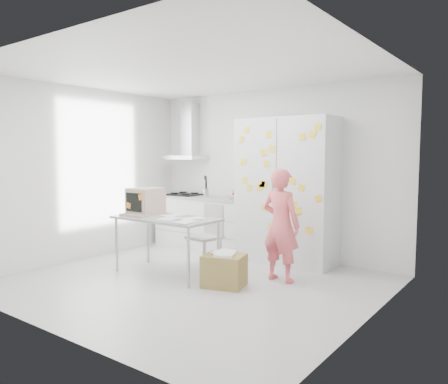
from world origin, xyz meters
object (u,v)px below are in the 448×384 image
Objects in this scene: person at (281,225)px; chair at (208,232)px; cardboard_box at (224,270)px; desk at (152,209)px.

person reaches higher than chair.
person is 1.22m from chair.
cardboard_box is (0.76, -0.63, -0.32)m from chair.
chair is (-1.21, -0.01, -0.22)m from person.
person reaches higher than cardboard_box.
desk is at bearing -122.41° from chair.
cardboard_box is at bearing -1.10° from desk.
person is 1.84m from desk.
person reaches higher than desk.
desk is 0.88m from chair.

